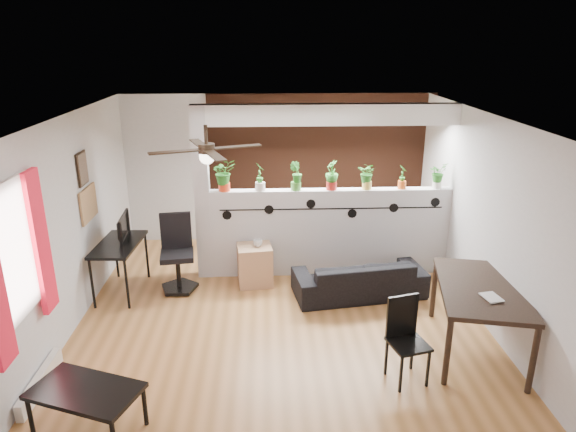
{
  "coord_description": "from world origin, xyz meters",
  "views": [
    {
      "loc": [
        -0.16,
        -5.77,
        3.46
      ],
      "look_at": [
        0.12,
        0.6,
        1.25
      ],
      "focal_mm": 32.0,
      "sensor_mm": 36.0,
      "label": 1
    }
  ],
  "objects": [
    {
      "name": "room_shell",
      "position": [
        0.0,
        0.0,
        1.3
      ],
      "size": [
        6.3,
        7.1,
        2.9
      ],
      "color": "#976231",
      "rests_on": "ground"
    },
    {
      "name": "book",
      "position": [
        2.15,
        -0.98,
        0.84
      ],
      "size": [
        0.21,
        0.26,
        0.02
      ],
      "primitive_type": "imported",
      "rotation": [
        0.0,
        0.0,
        0.18
      ],
      "color": "gray",
      "rests_on": "dining_table"
    },
    {
      "name": "window_assembly",
      "position": [
        -2.56,
        -1.2,
        1.51
      ],
      "size": [
        0.09,
        1.3,
        1.55
      ],
      "color": "white",
      "rests_on": "room_shell"
    },
    {
      "name": "office_chair",
      "position": [
        -1.46,
        1.06,
        0.48
      ],
      "size": [
        0.57,
        0.57,
        1.1
      ],
      "color": "black",
      "rests_on": "ground"
    },
    {
      "name": "potted_plant_4",
      "position": [
        1.33,
        1.5,
        1.56
      ],
      "size": [
        0.25,
        0.24,
        0.4
      ],
      "color": "#E5C350",
      "rests_on": "partition_wall"
    },
    {
      "name": "baseboard_heater",
      "position": [
        -2.54,
        -1.2,
        0.09
      ],
      "size": [
        0.08,
        1.0,
        0.18
      ],
      "primitive_type": "cube",
      "color": "silver",
      "rests_on": "ground"
    },
    {
      "name": "potted_plant_5",
      "position": [
        1.85,
        1.5,
        1.54
      ],
      "size": [
        0.16,
        0.19,
        0.36
      ],
      "color": "orange",
      "rests_on": "partition_wall"
    },
    {
      "name": "cube_shelf",
      "position": [
        -0.35,
        1.16,
        0.3
      ],
      "size": [
        0.54,
        0.49,
        0.6
      ],
      "primitive_type": "cube",
      "rotation": [
        0.0,
        0.0,
        0.12
      ],
      "color": "tan",
      "rests_on": "ground"
    },
    {
      "name": "pier_column",
      "position": [
        -1.11,
        1.5,
        1.3
      ],
      "size": [
        0.22,
        0.2,
        2.6
      ],
      "primitive_type": "cube",
      "color": "#BCBCC1",
      "rests_on": "ground"
    },
    {
      "name": "computer_desk",
      "position": [
        -2.25,
        0.98,
        0.68
      ],
      "size": [
        0.61,
        1.08,
        0.76
      ],
      "color": "black",
      "rests_on": "ground"
    },
    {
      "name": "coffee_table",
      "position": [
        -1.84,
        -1.82,
        0.41
      ],
      "size": [
        1.11,
        0.86,
        0.46
      ],
      "color": "black",
      "rests_on": "ground"
    },
    {
      "name": "potted_plant_0",
      "position": [
        -0.78,
        1.5,
        1.6
      ],
      "size": [
        0.3,
        0.28,
        0.47
      ],
      "color": "red",
      "rests_on": "partition_wall"
    },
    {
      "name": "potted_plant_2",
      "position": [
        0.27,
        1.5,
        1.57
      ],
      "size": [
        0.26,
        0.24,
        0.42
      ],
      "color": "#438831",
      "rests_on": "partition_wall"
    },
    {
      "name": "potted_plant_3",
      "position": [
        0.8,
        1.5,
        1.58
      ],
      "size": [
        0.2,
        0.24,
        0.44
      ],
      "color": "#B1231C",
      "rests_on": "partition_wall"
    },
    {
      "name": "partition_wall",
      "position": [
        0.8,
        1.5,
        0.68
      ],
      "size": [
        3.6,
        0.18,
        1.35
      ],
      "primitive_type": "cube",
      "color": "#BCBCC1",
      "rests_on": "ground"
    },
    {
      "name": "dining_table",
      "position": [
        2.25,
        -0.68,
        0.74
      ],
      "size": [
        1.22,
        1.67,
        0.83
      ],
      "color": "black",
      "rests_on": "ground"
    },
    {
      "name": "framed_art",
      "position": [
        -2.58,
        0.9,
        1.85
      ],
      "size": [
        0.03,
        0.34,
        0.44
      ],
      "color": "#8C7259",
      "rests_on": "room_shell"
    },
    {
      "name": "brick_panel",
      "position": [
        0.8,
        2.97,
        1.3
      ],
      "size": [
        3.9,
        0.05,
        2.6
      ],
      "primitive_type": "cube",
      "color": "brown",
      "rests_on": "ground"
    },
    {
      "name": "potted_plant_6",
      "position": [
        2.38,
        1.5,
        1.56
      ],
      "size": [
        0.24,
        0.24,
        0.39
      ],
      "color": "white",
      "rests_on": "partition_wall"
    },
    {
      "name": "cup",
      "position": [
        -0.3,
        1.16,
        0.65
      ],
      "size": [
        0.16,
        0.16,
        0.1
      ],
      "primitive_type": "imported",
      "rotation": [
        0.0,
        0.0,
        0.31
      ],
      "color": "gray",
      "rests_on": "cube_shelf"
    },
    {
      "name": "sofa",
      "position": [
        1.13,
        0.74,
        0.26
      ],
      "size": [
        1.83,
        0.94,
        0.51
      ],
      "primitive_type": "imported",
      "rotation": [
        0.0,
        0.0,
        3.29
      ],
      "color": "black",
      "rests_on": "ground"
    },
    {
      "name": "ceiling_header",
      "position": [
        0.8,
        1.5,
        2.45
      ],
      "size": [
        3.6,
        0.18,
        0.3
      ],
      "primitive_type": "cube",
      "color": "white",
      "rests_on": "room_shell"
    },
    {
      "name": "ceiling_fan",
      "position": [
        -0.8,
        -0.3,
        2.31
      ],
      "size": [
        1.19,
        1.19,
        0.43
      ],
      "color": "black",
      "rests_on": "room_shell"
    },
    {
      "name": "folding_chair",
      "position": [
        1.27,
        -1.13,
        0.55
      ],
      "size": [
        0.46,
        0.46,
        0.93
      ],
      "color": "black",
      "rests_on": "ground"
    },
    {
      "name": "monitor",
      "position": [
        -2.25,
        1.13,
        0.86
      ],
      "size": [
        0.36,
        0.08,
        0.2
      ],
      "primitive_type": "imported",
      "rotation": [
        0.0,
        0.0,
        1.64
      ],
      "color": "black",
      "rests_on": "computer_desk"
    },
    {
      "name": "corkboard",
      "position": [
        -2.58,
        0.95,
        1.35
      ],
      "size": [
        0.03,
        0.6,
        0.45
      ],
      "primitive_type": "cube",
      "color": "#9B724A",
      "rests_on": "room_shell"
    },
    {
      "name": "potted_plant_1",
      "position": [
        -0.25,
        1.5,
        1.57
      ],
      "size": [
        0.22,
        0.25,
        0.42
      ],
      "color": "silver",
      "rests_on": "partition_wall"
    },
    {
      "name": "vine_decal",
      "position": [
        0.8,
        1.4,
        1.08
      ],
      "size": [
        3.31,
        0.01,
        0.3
      ],
      "color": "black",
      "rests_on": "partition_wall"
    }
  ]
}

